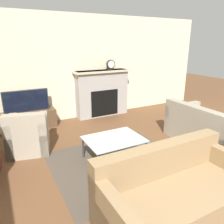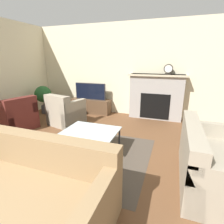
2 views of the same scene
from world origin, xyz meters
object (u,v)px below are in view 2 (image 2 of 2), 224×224
object	(u,v)px
armchair_by_window	(17,117)
mantel_clock	(168,69)
tv	(90,91)
potted_plant	(43,95)
armchair_accent	(65,113)
couch_sectional	(31,190)
coffee_table	(91,132)
couch_loveseat	(215,165)

from	to	relation	value
armchair_by_window	mantel_clock	xyz separation A→B (m)	(3.41, 1.98, 1.12)
tv	potted_plant	distance (m)	1.48
armchair_accent	couch_sectional	bearing A→B (deg)	130.18
potted_plant	couch_sectional	bearing A→B (deg)	-51.97
couch_sectional	mantel_clock	world-z (taller)	mantel_clock
coffee_table	potted_plant	distance (m)	3.00
couch_loveseat	armchair_by_window	size ratio (longest dim) A/B	1.55
armchair_accent	coffee_table	xyz separation A→B (m)	(1.27, -1.06, 0.07)
armchair_by_window	armchair_accent	xyz separation A→B (m)	(0.95, 0.68, 0.00)
couch_loveseat	mantel_clock	size ratio (longest dim) A/B	5.61
coffee_table	mantel_clock	world-z (taller)	mantel_clock
couch_sectional	armchair_accent	distance (m)	2.85
armchair_by_window	armchair_accent	size ratio (longest dim) A/B	1.06
tv	armchair_by_window	world-z (taller)	tv
tv	mantel_clock	world-z (taller)	mantel_clock
tv	potted_plant	xyz separation A→B (m)	(-1.37, -0.56, -0.12)
coffee_table	mantel_clock	distance (m)	2.83
armchair_accent	potted_plant	xyz separation A→B (m)	(-1.21, 0.62, 0.28)
armchair_accent	mantel_clock	xyz separation A→B (m)	(2.45, 1.29, 1.11)
couch_sectional	armchair_by_window	bearing A→B (deg)	139.97
tv	coffee_table	size ratio (longest dim) A/B	1.03
armchair_accent	mantel_clock	bearing A→B (deg)	-138.48
coffee_table	potted_plant	size ratio (longest dim) A/B	1.12
couch_sectional	armchair_accent	size ratio (longest dim) A/B	2.03
armchair_accent	coffee_table	bearing A→B (deg)	153.90
couch_sectional	potted_plant	size ratio (longest dim) A/B	2.12
armchair_by_window	mantel_clock	bearing A→B (deg)	134.87
tv	armchair_accent	bearing A→B (deg)	-97.79
couch_loveseat	coffee_table	xyz separation A→B (m)	(-2.00, 0.26, 0.09)
couch_loveseat	armchair_by_window	distance (m)	4.27
couch_loveseat	coffee_table	size ratio (longest dim) A/B	1.54
potted_plant	mantel_clock	bearing A→B (deg)	10.44
potted_plant	mantel_clock	size ratio (longest dim) A/B	3.25
armchair_accent	coffee_table	size ratio (longest dim) A/B	0.94
tv	couch_sectional	size ratio (longest dim) A/B	0.54
potted_plant	couch_loveseat	bearing A→B (deg)	-23.40
armchair_accent	mantel_clock	world-z (taller)	mantel_clock
potted_plant	mantel_clock	distance (m)	3.81
armchair_by_window	coffee_table	xyz separation A→B (m)	(2.22, -0.38, 0.07)
tv	armchair_accent	size ratio (longest dim) A/B	1.10
tv	couch_sectional	xyz separation A→B (m)	(1.11, -3.73, -0.41)
armchair_by_window	potted_plant	bearing A→B (deg)	-154.16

